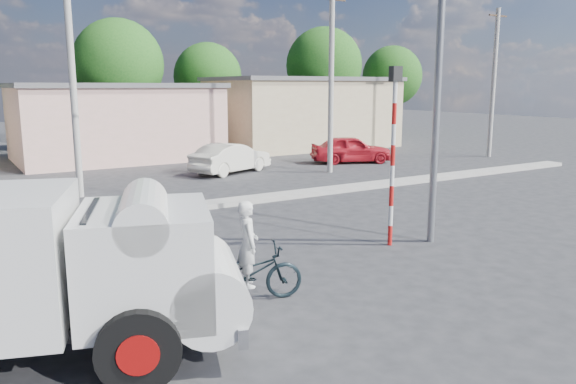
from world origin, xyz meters
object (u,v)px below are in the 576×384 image
traffic_pole (393,141)px  car_cream (231,158)px  truck (22,271)px  car_red (351,149)px  streetlight (435,40)px  bicycle (248,273)px  cyclist (248,260)px

traffic_pole → car_cream: bearing=81.7°
truck → car_red: 22.42m
truck → streetlight: streetlight is taller
bicycle → cyclist: bearing=0.0°
bicycle → car_red: car_red is taller
car_red → streetlight: streetlight is taller
truck → bicycle: 3.88m
traffic_pole → bicycle: bearing=-163.3°
bicycle → cyclist: (0.00, 0.00, 0.26)m
bicycle → car_cream: (6.59, 14.15, 0.15)m
cyclist → truck: bearing=112.7°
car_cream → car_red: size_ratio=1.00×
traffic_pole → cyclist: bearing=-163.3°
truck → cyclist: size_ratio=4.04×
bicycle → truck: bearing=112.7°
streetlight → cyclist: bearing=-168.8°
bicycle → cyclist: size_ratio=1.27×
cyclist → car_red: bearing=-27.9°
car_red → streetlight: (-7.70, -12.87, 4.26)m
traffic_pole → streetlight: size_ratio=0.48×
cyclist → car_cream: bearing=-9.1°
bicycle → traffic_pole: 5.35m
car_red → traffic_pole: bearing=167.2°
truck → car_red: (17.13, 14.44, -0.68)m
traffic_pole → streetlight: bearing=-17.7°
truck → streetlight: size_ratio=0.71×
cyclist → streetlight: 7.12m
car_cream → cyclist: bearing=132.7°
cyclist → car_cream: cyclist is taller
car_cream → truck: bearing=122.4°
streetlight → car_cream: bearing=85.9°
car_cream → traffic_pole: 13.00m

